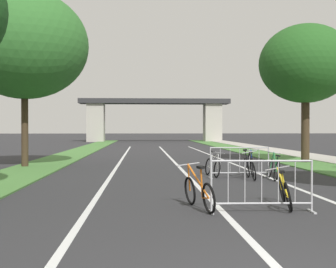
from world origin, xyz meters
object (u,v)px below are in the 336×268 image
tree_left_oak_mid (24,45)px  crowd_barrier_second (240,163)px  bicycle_black_0 (250,168)px  bicycle_blue_2 (252,165)px  crowd_barrier_nearest (262,187)px  tree_right_pine_far (306,64)px  bicycle_white_3 (213,166)px  bicycle_green_4 (274,168)px  bicycle_orange_1 (199,192)px  bicycle_yellow_5 (284,191)px

tree_left_oak_mid → crowd_barrier_second: (8.36, -4.62, -4.76)m
bicycle_black_0 → bicycle_blue_2: (0.34, 0.96, -0.00)m
bicycle_black_0 → bicycle_blue_2: 1.01m
crowd_barrier_second → bicycle_black_0: 0.46m
crowd_barrier_nearest → crowd_barrier_second: same height
crowd_barrier_nearest → tree_right_pine_far: bearing=65.9°
tree_right_pine_far → bicycle_white_3: bearing=-133.6°
crowd_barrier_second → bicycle_blue_2: 0.85m
crowd_barrier_second → bicycle_blue_2: size_ratio=1.26×
bicycle_green_4 → tree_right_pine_far: bearing=67.8°
tree_right_pine_far → bicycle_green_4: (-3.65, -6.87, -4.46)m
bicycle_blue_2 → bicycle_green_4: bearing=-54.7°
bicycle_blue_2 → bicycle_green_4: size_ratio=0.96×
bicycle_orange_1 → bicycle_white_3: (1.30, 6.28, -0.01)m
bicycle_black_0 → tree_left_oak_mid: bearing=-28.0°
crowd_barrier_nearest → bicycle_green_4: crowd_barrier_nearest is taller
tree_left_oak_mid → crowd_barrier_nearest: size_ratio=3.64×
tree_right_pine_far → bicycle_orange_1: (-6.80, -12.06, -4.47)m
crowd_barrier_nearest → bicycle_black_0: size_ratio=1.27×
bicycle_yellow_5 → crowd_barrier_nearest: bearing=-128.9°
bicycle_white_3 → bicycle_yellow_5: bicycle_white_3 is taller
tree_left_oak_mid → bicycle_orange_1: (6.23, -10.30, -4.92)m
bicycle_black_0 → bicycle_green_4: 0.79m
tree_left_oak_mid → bicycle_orange_1: tree_left_oak_mid is taller
bicycle_orange_1 → bicycle_blue_2: bicycle_orange_1 is taller
bicycle_blue_2 → tree_left_oak_mid: bearing=169.3°
tree_right_pine_far → bicycle_black_0: 9.21m
crowd_barrier_nearest → bicycle_white_3: size_ratio=1.34×
tree_left_oak_mid → crowd_barrier_nearest: 13.90m
bicycle_yellow_5 → tree_left_oak_mid: bearing=139.5°
crowd_barrier_second → bicycle_yellow_5: (-0.28, -5.57, -0.17)m
tree_left_oak_mid → bicycle_blue_2: tree_left_oak_mid is taller
bicycle_black_0 → tree_right_pine_far: bearing=-121.2°
bicycle_black_0 → bicycle_yellow_5: size_ratio=0.97×
bicycle_black_0 → bicycle_orange_1: bicycle_black_0 is taller
crowd_barrier_nearest → tree_left_oak_mid: bearing=124.8°
bicycle_orange_1 → bicycle_yellow_5: bicycle_orange_1 is taller
bicycle_green_4 → bicycle_yellow_5: (-1.31, -5.08, -0.03)m
bicycle_orange_1 → bicycle_white_3: bearing=64.8°
crowd_barrier_nearest → crowd_barrier_second: (0.92, 6.10, 0.00)m
bicycle_blue_2 → bicycle_white_3: bearing=-166.6°
tree_left_oak_mid → bicycle_white_3: tree_left_oak_mid is taller
tree_right_pine_far → bicycle_yellow_5: bearing=-112.5°
tree_right_pine_far → bicycle_green_4: 8.97m
tree_left_oak_mid → crowd_barrier_second: size_ratio=3.63×
crowd_barrier_second → bicycle_blue_2: crowd_barrier_second is taller
crowd_barrier_second → bicycle_black_0: (0.25, -0.36, -0.14)m
crowd_barrier_nearest → bicycle_orange_1: (-1.21, 0.42, -0.16)m
bicycle_black_0 → bicycle_white_3: (-1.08, 0.96, -0.03)m
bicycle_black_0 → crowd_barrier_nearest: bearing=80.6°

